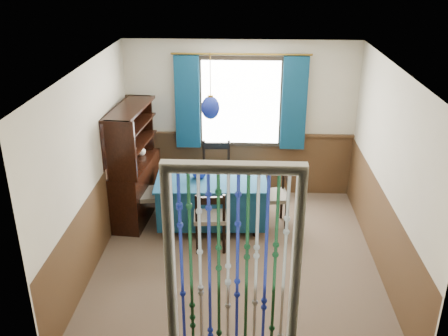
{
  "coord_description": "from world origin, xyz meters",
  "views": [
    {
      "loc": [
        0.09,
        -5.52,
        3.69
      ],
      "look_at": [
        -0.19,
        0.62,
        1.02
      ],
      "focal_mm": 40.0,
      "sensor_mm": 36.0,
      "label": 1
    }
  ],
  "objects_px": {
    "sideboard": "(134,179)",
    "bowl_shelf": "(130,150)",
    "chair_near": "(210,218)",
    "chair_far": "(216,171)",
    "dining_table": "(212,196)",
    "chair_left": "(143,195)",
    "pendant_lamp": "(211,107)",
    "vase_sideboard": "(141,150)",
    "vase_table": "(199,171)",
    "chair_right": "(275,196)"
  },
  "relations": [
    {
      "from": "vase_table",
      "to": "bowl_shelf",
      "type": "bearing_deg",
      "value": -173.98
    },
    {
      "from": "dining_table",
      "to": "chair_near",
      "type": "relative_size",
      "value": 1.84
    },
    {
      "from": "dining_table",
      "to": "chair_far",
      "type": "distance_m",
      "value": 0.73
    },
    {
      "from": "dining_table",
      "to": "chair_left",
      "type": "xyz_separation_m",
      "value": [
        -0.98,
        -0.11,
        0.05
      ]
    },
    {
      "from": "vase_sideboard",
      "to": "sideboard",
      "type": "bearing_deg",
      "value": -100.3
    },
    {
      "from": "chair_right",
      "to": "vase_table",
      "type": "xyz_separation_m",
      "value": [
        -1.09,
        -0.03,
        0.39
      ]
    },
    {
      "from": "chair_near",
      "to": "vase_sideboard",
      "type": "height_order",
      "value": "vase_sideboard"
    },
    {
      "from": "chair_far",
      "to": "vase_sideboard",
      "type": "xyz_separation_m",
      "value": [
        -1.13,
        -0.21,
        0.42
      ]
    },
    {
      "from": "pendant_lamp",
      "to": "bowl_shelf",
      "type": "distance_m",
      "value": 1.26
    },
    {
      "from": "chair_far",
      "to": "bowl_shelf",
      "type": "xyz_separation_m",
      "value": [
        -1.13,
        -0.87,
        0.68
      ]
    },
    {
      "from": "dining_table",
      "to": "vase_table",
      "type": "distance_m",
      "value": 0.45
    },
    {
      "from": "sideboard",
      "to": "pendant_lamp",
      "type": "height_order",
      "value": "pendant_lamp"
    },
    {
      "from": "chair_left",
      "to": "chair_far",
      "type": "bearing_deg",
      "value": 120.3
    },
    {
      "from": "chair_near",
      "to": "vase_table",
      "type": "height_order",
      "value": "vase_table"
    },
    {
      "from": "dining_table",
      "to": "chair_far",
      "type": "xyz_separation_m",
      "value": [
        0.02,
        0.73,
        0.08
      ]
    },
    {
      "from": "chair_far",
      "to": "bowl_shelf",
      "type": "distance_m",
      "value": 1.58
    },
    {
      "from": "chair_far",
      "to": "vase_sideboard",
      "type": "distance_m",
      "value": 1.22
    },
    {
      "from": "chair_left",
      "to": "pendant_lamp",
      "type": "distance_m",
      "value": 1.62
    },
    {
      "from": "chair_far",
      "to": "pendant_lamp",
      "type": "distance_m",
      "value": 1.45
    },
    {
      "from": "bowl_shelf",
      "to": "vase_sideboard",
      "type": "height_order",
      "value": "bowl_shelf"
    },
    {
      "from": "chair_near",
      "to": "chair_far",
      "type": "height_order",
      "value": "chair_far"
    },
    {
      "from": "vase_table",
      "to": "sideboard",
      "type": "bearing_deg",
      "value": 167.06
    },
    {
      "from": "chair_near",
      "to": "chair_right",
      "type": "relative_size",
      "value": 1.01
    },
    {
      "from": "chair_far",
      "to": "chair_left",
      "type": "relative_size",
      "value": 1.05
    },
    {
      "from": "dining_table",
      "to": "sideboard",
      "type": "relative_size",
      "value": 0.95
    },
    {
      "from": "chair_left",
      "to": "sideboard",
      "type": "height_order",
      "value": "sideboard"
    },
    {
      "from": "chair_far",
      "to": "vase_sideboard",
      "type": "relative_size",
      "value": 5.78
    },
    {
      "from": "dining_table",
      "to": "vase_sideboard",
      "type": "relative_size",
      "value": 9.65
    },
    {
      "from": "dining_table",
      "to": "sideboard",
      "type": "height_order",
      "value": "sideboard"
    },
    {
      "from": "pendant_lamp",
      "to": "chair_left",
      "type": "bearing_deg",
      "value": -173.8
    },
    {
      "from": "vase_sideboard",
      "to": "bowl_shelf",
      "type": "bearing_deg",
      "value": -90.0
    },
    {
      "from": "sideboard",
      "to": "bowl_shelf",
      "type": "bearing_deg",
      "value": -74.51
    },
    {
      "from": "dining_table",
      "to": "vase_table",
      "type": "relative_size",
      "value": 7.87
    },
    {
      "from": "sideboard",
      "to": "vase_table",
      "type": "relative_size",
      "value": 8.32
    },
    {
      "from": "vase_sideboard",
      "to": "chair_far",
      "type": "bearing_deg",
      "value": 10.66
    },
    {
      "from": "chair_far",
      "to": "vase_sideboard",
      "type": "height_order",
      "value": "vase_sideboard"
    },
    {
      "from": "chair_left",
      "to": "vase_table",
      "type": "height_order",
      "value": "vase_table"
    },
    {
      "from": "bowl_shelf",
      "to": "pendant_lamp",
      "type": "bearing_deg",
      "value": 7.24
    },
    {
      "from": "chair_far",
      "to": "sideboard",
      "type": "distance_m",
      "value": 1.31
    },
    {
      "from": "chair_right",
      "to": "vase_table",
      "type": "height_order",
      "value": "vase_table"
    },
    {
      "from": "sideboard",
      "to": "pendant_lamp",
      "type": "distance_m",
      "value": 1.67
    },
    {
      "from": "dining_table",
      "to": "chair_left",
      "type": "bearing_deg",
      "value": -176.58
    },
    {
      "from": "chair_near",
      "to": "sideboard",
      "type": "height_order",
      "value": "sideboard"
    },
    {
      "from": "chair_left",
      "to": "bowl_shelf",
      "type": "bearing_deg",
      "value": -84.1
    },
    {
      "from": "chair_left",
      "to": "bowl_shelf",
      "type": "relative_size",
      "value": 4.93
    },
    {
      "from": "chair_far",
      "to": "pendant_lamp",
      "type": "height_order",
      "value": "pendant_lamp"
    },
    {
      "from": "chair_far",
      "to": "chair_right",
      "type": "xyz_separation_m",
      "value": [
        0.9,
        -0.74,
        -0.05
      ]
    },
    {
      "from": "chair_far",
      "to": "chair_near",
      "type": "bearing_deg",
      "value": 88.37
    },
    {
      "from": "dining_table",
      "to": "bowl_shelf",
      "type": "height_order",
      "value": "bowl_shelf"
    },
    {
      "from": "sideboard",
      "to": "pendant_lamp",
      "type": "bearing_deg",
      "value": -4.03
    }
  ]
}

